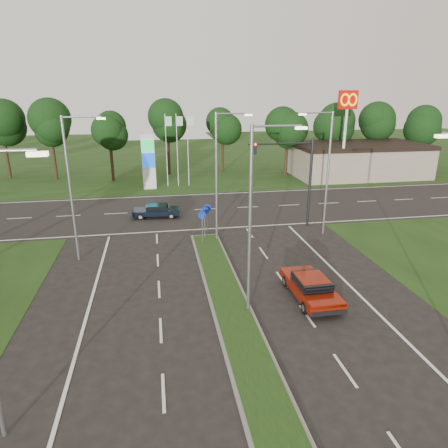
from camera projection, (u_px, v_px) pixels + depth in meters
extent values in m
plane|color=black|center=(265.00, 400.00, 14.01)|extent=(160.00, 160.00, 0.00)
cube|color=#1A3411|center=(175.00, 157.00, 65.39)|extent=(160.00, 50.00, 0.02)
cube|color=black|center=(195.00, 210.00, 36.43)|extent=(160.00, 12.00, 0.02)
cube|color=slate|center=(241.00, 334.00, 17.73)|extent=(2.00, 26.00, 0.12)
cube|color=gray|center=(357.00, 160.00, 50.60)|extent=(16.00, 9.00, 4.00)
cylinder|color=gray|center=(250.00, 225.00, 18.32)|extent=(0.16, 0.16, 9.00)
cylinder|color=gray|center=(277.00, 126.00, 17.10)|extent=(2.20, 0.10, 0.10)
cube|color=#FFF2CC|center=(301.00, 128.00, 17.31)|extent=(0.50, 0.22, 0.12)
cylinder|color=gray|center=(216.00, 179.00, 27.66)|extent=(0.16, 0.16, 9.00)
cylinder|color=gray|center=(232.00, 114.00, 26.45)|extent=(2.20, 0.10, 0.10)
cube|color=#FFF2CC|center=(248.00, 115.00, 26.66)|extent=(0.50, 0.22, 0.12)
cube|color=#FFF2CC|center=(37.00, 154.00, 10.19)|extent=(0.50, 0.22, 0.12)
cylinder|color=gray|center=(71.00, 192.00, 24.28)|extent=(0.16, 0.16, 9.00)
cylinder|color=gray|center=(81.00, 117.00, 23.06)|extent=(2.20, 0.10, 0.10)
cube|color=#FFF2CC|center=(101.00, 118.00, 23.27)|extent=(0.50, 0.22, 0.12)
cylinder|color=gray|center=(328.00, 175.00, 29.00)|extent=(0.16, 0.16, 9.00)
cylinder|color=gray|center=(318.00, 113.00, 27.42)|extent=(2.20, 0.10, 0.10)
cube|color=#FFF2CC|center=(303.00, 114.00, 27.28)|extent=(0.50, 0.22, 0.12)
cube|color=#FFF2CC|center=(442.00, 136.00, 14.20)|extent=(0.50, 0.22, 0.12)
cylinder|color=black|center=(310.00, 183.00, 31.10)|extent=(0.20, 0.20, 7.00)
cylinder|color=black|center=(281.00, 144.00, 29.71)|extent=(5.00, 0.14, 0.14)
cube|color=black|center=(255.00, 148.00, 29.48)|extent=(0.28, 0.28, 0.90)
sphere|color=#FF190C|center=(255.00, 144.00, 29.22)|extent=(0.20, 0.20, 0.20)
cylinder|color=gray|center=(202.00, 229.00, 28.09)|extent=(0.06, 0.06, 2.20)
cylinder|color=#0C26A5|center=(202.00, 215.00, 27.78)|extent=(0.56, 0.04, 0.56)
cylinder|color=gray|center=(205.00, 224.00, 29.08)|extent=(0.06, 0.06, 2.20)
cylinder|color=#0C26A5|center=(205.00, 211.00, 28.76)|extent=(0.56, 0.04, 0.56)
cylinder|color=gray|center=(208.00, 221.00, 29.78)|extent=(0.06, 0.06, 2.20)
cylinder|color=#0C26A5|center=(207.00, 208.00, 29.46)|extent=(0.56, 0.04, 0.56)
cube|color=silver|center=(149.00, 162.00, 43.24)|extent=(1.40, 0.30, 6.00)
cube|color=#0CA53F|center=(148.00, 145.00, 42.50)|extent=(1.30, 0.08, 1.20)
cube|color=#0C3FBF|center=(148.00, 160.00, 43.00)|extent=(1.30, 0.08, 1.60)
cylinder|color=silver|center=(166.00, 151.00, 44.18)|extent=(0.08, 0.08, 8.00)
cube|color=#B2D8B2|center=(168.00, 121.00, 43.22)|extent=(0.70, 0.02, 1.00)
cylinder|color=silver|center=(177.00, 151.00, 44.38)|extent=(0.08, 0.08, 8.00)
cube|color=#B2D8B2|center=(179.00, 121.00, 43.42)|extent=(0.70, 0.02, 1.00)
cylinder|color=silver|center=(188.00, 150.00, 44.57)|extent=(0.08, 0.08, 8.00)
cube|color=#B2D8B2|center=(190.00, 121.00, 43.61)|extent=(0.70, 0.02, 1.00)
cylinder|color=silver|center=(344.00, 140.00, 45.26)|extent=(0.30, 0.30, 10.00)
cube|color=#BF0C07|center=(348.00, 100.00, 43.86)|extent=(2.20, 0.35, 2.00)
torus|color=#FFC600|center=(345.00, 100.00, 43.58)|extent=(1.06, 0.16, 1.06)
torus|color=#FFC600|center=(353.00, 100.00, 43.73)|extent=(1.06, 0.16, 1.06)
cylinder|color=black|center=(181.00, 158.00, 50.68)|extent=(0.36, 0.36, 4.40)
sphere|color=black|center=(180.00, 123.00, 49.32)|extent=(6.00, 6.00, 6.00)
sphere|color=black|center=(182.00, 115.00, 48.86)|extent=(4.80, 4.80, 4.80)
cube|color=maroon|center=(310.00, 288.00, 20.78)|extent=(1.90, 4.53, 0.46)
cube|color=black|center=(312.00, 281.00, 20.56)|extent=(1.59, 2.00, 0.43)
cube|color=maroon|center=(312.00, 278.00, 20.49)|extent=(1.49, 1.64, 0.04)
cylinder|color=black|center=(286.00, 281.00, 22.06)|extent=(0.21, 0.64, 0.64)
cylinder|color=black|center=(314.00, 279.00, 22.35)|extent=(0.21, 0.64, 0.64)
cylinder|color=black|center=(305.00, 308.00, 19.37)|extent=(0.21, 0.64, 0.64)
cylinder|color=black|center=(337.00, 305.00, 19.66)|extent=(0.21, 0.64, 0.64)
cube|color=black|center=(156.00, 212.00, 34.19)|extent=(4.12, 1.93, 0.41)
cube|color=black|center=(157.00, 207.00, 34.07)|extent=(1.86, 1.52, 0.38)
cube|color=black|center=(157.00, 205.00, 34.01)|extent=(1.54, 1.42, 0.04)
cylinder|color=black|center=(140.00, 217.00, 33.44)|extent=(0.58, 0.22, 0.57)
cylinder|color=black|center=(142.00, 212.00, 34.84)|extent=(0.58, 0.22, 0.57)
cylinder|color=black|center=(171.00, 216.00, 33.68)|extent=(0.58, 0.22, 0.57)
cylinder|color=black|center=(172.00, 211.00, 35.08)|extent=(0.58, 0.22, 0.57)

